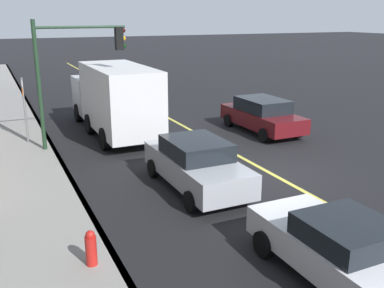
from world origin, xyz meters
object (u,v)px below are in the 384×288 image
(street_sign_post, at_px, (24,106))
(truck_white, at_px, (114,98))
(car_white, at_px, (341,249))
(car_silver, at_px, (196,164))
(traffic_light_mast, at_px, (75,62))
(fire_hydrant, at_px, (91,251))
(car_maroon, at_px, (262,115))

(street_sign_post, bearing_deg, truck_white, -86.22)
(car_white, xyz_separation_m, car_silver, (5.73, 0.48, 0.09))
(traffic_light_mast, distance_m, fire_hydrant, 9.69)
(traffic_light_mast, bearing_deg, car_maroon, -96.16)
(street_sign_post, distance_m, fire_hydrant, 10.52)
(car_maroon, height_order, traffic_light_mast, traffic_light_mast)
(car_white, distance_m, traffic_light_mast, 12.21)
(car_maroon, distance_m, truck_white, 6.77)
(car_maroon, height_order, street_sign_post, street_sign_post)
(truck_white, bearing_deg, street_sign_post, 93.78)
(fire_hydrant, bearing_deg, car_maroon, -49.94)
(car_white, distance_m, street_sign_post, 13.81)
(car_silver, relative_size, traffic_light_mast, 0.90)
(traffic_light_mast, bearing_deg, car_white, -165.94)
(traffic_light_mast, bearing_deg, car_silver, -157.49)
(fire_hydrant, bearing_deg, car_silver, -50.80)
(car_maroon, relative_size, traffic_light_mast, 0.91)
(car_silver, bearing_deg, car_white, -175.18)
(truck_white, xyz_separation_m, fire_hydrant, (-10.70, 3.52, -1.20))
(car_silver, bearing_deg, car_maroon, -49.36)
(truck_white, bearing_deg, traffic_light_mast, 130.39)
(truck_white, distance_m, traffic_light_mast, 3.11)
(traffic_light_mast, height_order, fire_hydrant, traffic_light_mast)
(car_maroon, xyz_separation_m, fire_hydrant, (-8.19, 9.74, -0.34))
(traffic_light_mast, bearing_deg, street_sign_post, 53.99)
(car_white, xyz_separation_m, traffic_light_mast, (11.54, 2.89, 2.77))
(car_maroon, height_order, fire_hydrant, car_maroon)
(car_maroon, relative_size, car_silver, 1.01)
(car_maroon, bearing_deg, fire_hydrant, 130.06)
(car_maroon, bearing_deg, car_silver, 130.64)
(car_maroon, height_order, car_white, car_maroon)
(car_maroon, distance_m, traffic_light_mast, 8.62)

